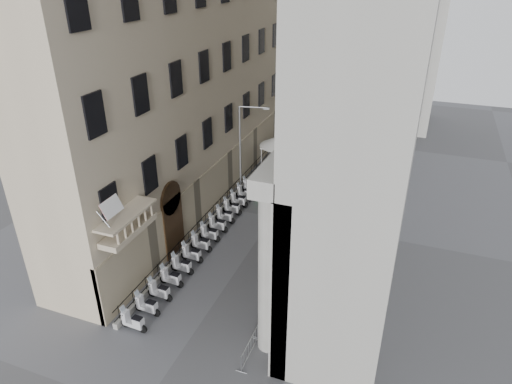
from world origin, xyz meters
The scene contains 32 objects.
iron_fence centered at (-4.30, 18.00, 0.00)m, with size 0.30×28.00×1.40m, color black, non-canonical shape.
blue_awning centered at (4.15, 26.00, 0.00)m, with size 1.60×3.00×3.00m, color navy, non-canonical shape.
flag centered at (-4.00, 5.00, 0.00)m, with size 1.00×1.40×8.20m, color #9E0C11, non-canonical shape.
scooter_0 centered at (-3.28, 4.40, 0.00)m, with size 0.56×1.40×1.50m, color silver, non-canonical shape.
scooter_1 centered at (-3.28, 5.81, 0.00)m, with size 0.56×1.40×1.50m, color silver, non-canonical shape.
scooter_2 centered at (-3.28, 7.22, 0.00)m, with size 0.56×1.40×1.50m, color silver, non-canonical shape.
scooter_3 centered at (-3.28, 8.63, 0.00)m, with size 0.56×1.40×1.50m, color silver, non-canonical shape.
scooter_4 centered at (-3.28, 10.04, 0.00)m, with size 0.56×1.40×1.50m, color silver, non-canonical shape.
scooter_5 centered at (-3.28, 11.44, 0.00)m, with size 0.56×1.40×1.50m, color silver, non-canonical shape.
scooter_6 centered at (-3.28, 12.85, 0.00)m, with size 0.56×1.40×1.50m, color silver, non-canonical shape.
scooter_7 centered at (-3.28, 14.26, 0.00)m, with size 0.56×1.40×1.50m, color silver, non-canonical shape.
scooter_8 centered at (-3.28, 15.67, 0.00)m, with size 0.56×1.40×1.50m, color silver, non-canonical shape.
scooter_9 centered at (-3.28, 17.08, 0.00)m, with size 0.56×1.40×1.50m, color silver, non-canonical shape.
scooter_10 centered at (-3.28, 18.49, 0.00)m, with size 0.56×1.40×1.50m, color silver, non-canonical shape.
scooter_11 centered at (-3.28, 19.90, 0.00)m, with size 0.56×1.40×1.50m, color silver, non-canonical shape.
scooter_12 centered at (-3.28, 21.31, 0.00)m, with size 0.56×1.40×1.50m, color silver, non-canonical shape.
scooter_13 centered at (-3.28, 22.72, 0.00)m, with size 0.56×1.40×1.50m, color silver, non-canonical shape.
barrier_0 centered at (3.55, 4.94, 0.00)m, with size 0.60×2.40×1.10m, color #AFB1B7, non-canonical shape.
barrier_1 centered at (3.55, 7.44, 0.00)m, with size 0.60×2.40×1.10m, color #AFB1B7, non-canonical shape.
barrier_2 centered at (3.55, 9.94, 0.00)m, with size 0.60×2.40×1.10m, color #AFB1B7, non-canonical shape.
barrier_3 centered at (3.55, 12.44, 0.00)m, with size 0.60×2.40×1.10m, color #AFB1B7, non-canonical shape.
barrier_4 centered at (3.55, 14.94, 0.00)m, with size 0.60×2.40×1.10m, color #AFB1B7, non-canonical shape.
barrier_5 centered at (3.55, 17.44, 0.00)m, with size 0.60×2.40×1.10m, color #AFB1B7, non-canonical shape.
barrier_6 centered at (3.55, 19.94, 0.00)m, with size 0.60×2.40×1.10m, color #AFB1B7, non-canonical shape.
barrier_7 centered at (3.55, 22.44, 0.00)m, with size 0.60×2.40×1.10m, color #AFB1B7, non-canonical shape.
barrier_8 centered at (3.55, 24.94, 0.00)m, with size 0.60×2.40×1.10m, color #AFB1B7, non-canonical shape.
security_tent centered at (-2.58, 29.05, 2.83)m, with size 4.17×4.17×3.39m.
street_lamp centered at (-3.90, 22.66, 4.72)m, with size 2.57×0.66×7.95m.
info_kiosk centered at (-2.73, 21.49, 1.00)m, with size 0.49×0.97×1.97m.
pedestrian_a centered at (0.73, 25.10, 0.88)m, with size 0.64×0.42×1.77m, color black.
pedestrian_b centered at (1.06, 31.08, 0.85)m, with size 0.82×0.64×1.70m, color black.
pedestrian_c centered at (0.40, 26.31, 0.90)m, with size 0.88×0.57×1.79m, color black.
Camera 1 is at (10.05, -11.44, 18.83)m, focal length 32.00 mm.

